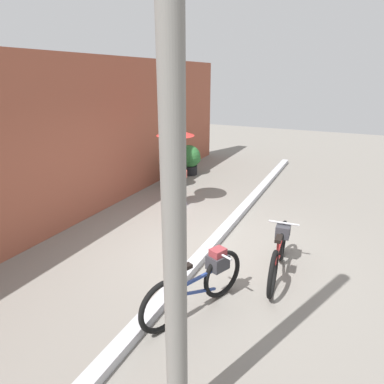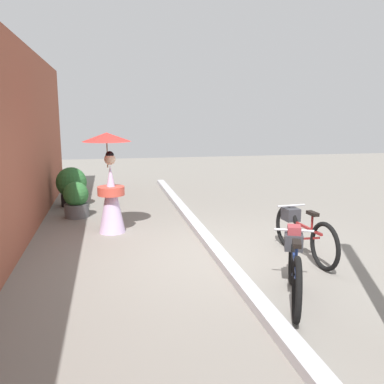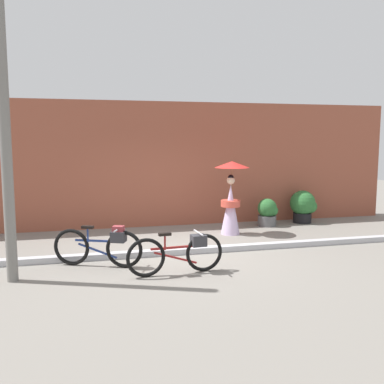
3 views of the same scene
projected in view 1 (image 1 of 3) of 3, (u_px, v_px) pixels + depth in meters
The scene contains 9 objects.
ground_plane at pixel (209, 250), 6.00m from camera, with size 30.00×30.00×0.00m, color gray.
building_wall at pixel (67, 142), 6.74m from camera, with size 14.00×0.40×3.39m, color brown.
sidewalk_curb at pixel (209, 247), 5.98m from camera, with size 14.00×0.20×0.12m, color #B2B2B7.
bicycle_near_officer at pixel (199, 283), 4.35m from camera, with size 1.63×0.75×0.79m.
bicycle_far_side at pixel (279, 251), 5.17m from camera, with size 1.76×0.48×0.76m.
person_with_parasol at pixel (176, 166), 7.79m from camera, with size 0.88×0.88×1.83m.
potted_plant_by_door at pixel (177, 172), 9.40m from camera, with size 0.54×0.53×0.76m.
potted_plant_small at pixel (190, 159), 10.43m from camera, with size 0.73×0.72×0.93m.
utility_pole at pixel (173, 167), 2.23m from camera, with size 0.18×0.18×4.80m, color slate.
Camera 1 is at (-4.92, -2.03, 2.98)m, focal length 31.12 mm.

